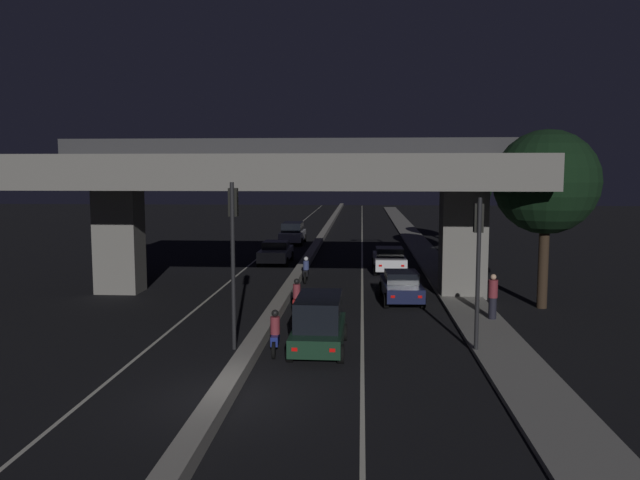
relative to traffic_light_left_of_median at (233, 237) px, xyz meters
The scene contains 21 objects.
ground_plane 6.13m from the traffic_light_left_of_median, 81.59° to the right, with size 200.00×200.00×0.00m, color black.
lane_line_left_inner 30.67m from the traffic_light_left_of_median, 95.61° to the left, with size 0.12×126.00×0.00m, color beige.
lane_line_right_inner 30.84m from the traffic_light_left_of_median, 81.79° to the left, with size 0.12×126.00×0.00m, color beige.
median_divider 30.51m from the traffic_light_left_of_median, 88.68° to the left, with size 0.59×126.00×0.42m, color gray.
sidewalk_right 25.27m from the traffic_light_left_of_median, 68.76° to the left, with size 2.01×126.00×0.15m, color gray.
elevated_overpass 9.88m from the traffic_light_left_of_median, 85.88° to the left, with size 22.72×11.36×7.66m.
traffic_light_left_of_median is the anchor object (origin of this frame).
traffic_light_right_of_median 8.15m from the traffic_light_left_of_median, ahead, with size 0.30×0.49×5.20m.
street_lamp 17.86m from the traffic_light_left_of_median, 61.63° to the left, with size 2.68×0.32×7.28m.
car_dark_green_lead 4.09m from the traffic_light_left_of_median, ahead, with size 1.86×4.13×1.85m.
car_dark_blue_second 10.73m from the traffic_light_left_of_median, 53.01° to the left, with size 1.97×4.51×1.45m.
car_white_third 18.28m from the traffic_light_left_of_median, 70.55° to the left, with size 2.04×4.44×1.50m.
car_silver_lead_oncoming 20.36m from the traffic_light_left_of_median, 93.86° to the left, with size 2.01×4.53×1.48m.
car_white_second_oncoming 31.76m from the traffic_light_left_of_median, 92.74° to the left, with size 2.00×4.70×1.82m.
motorcycle_blue_filtering_near 3.58m from the traffic_light_left_of_median, 19.28° to the right, with size 0.34×1.78×1.49m.
motorcycle_red_filtering_mid 6.51m from the traffic_light_left_of_median, 73.95° to the left, with size 0.32×1.88×1.51m.
motorcycle_black_filtering_far 13.57m from the traffic_light_left_of_median, 84.41° to the left, with size 0.32×1.78×1.42m.
pedestrian_on_sidewalk 10.89m from the traffic_light_left_of_median, 24.46° to the left, with size 0.37×0.37×1.82m.
roadside_tree_kerbside_near 14.44m from the traffic_light_left_of_median, 30.48° to the left, with size 4.57×4.57×7.89m.
roadside_tree_kerbside_mid 24.41m from the traffic_light_left_of_median, 62.58° to the left, with size 3.47×3.47×6.77m.
roadside_tree_kerbside_far 33.58m from the traffic_light_left_of_median, 68.42° to the left, with size 2.97×2.97×5.95m.
Camera 1 is at (3.62, -15.90, 6.00)m, focal length 35.00 mm.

